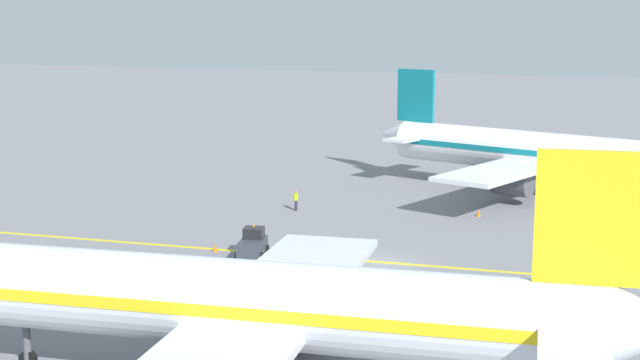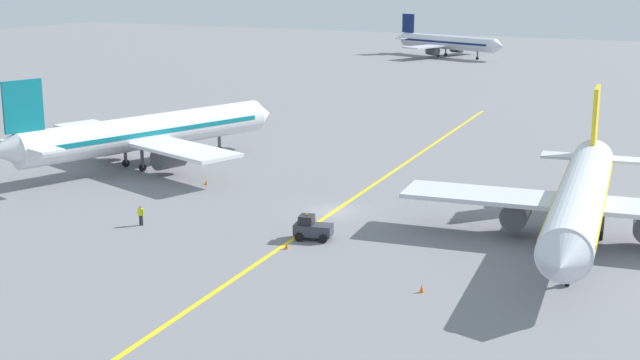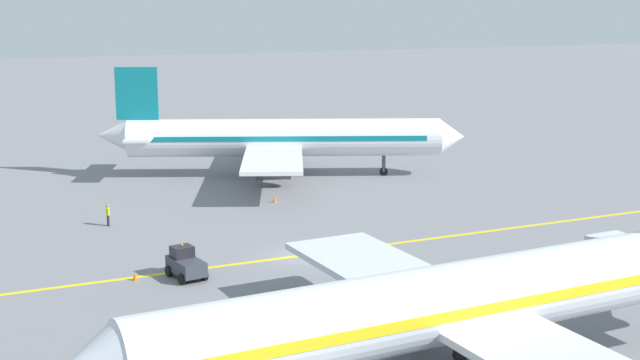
% 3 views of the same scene
% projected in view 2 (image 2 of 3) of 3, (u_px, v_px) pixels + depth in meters
% --- Properties ---
extents(ground_plane, '(400.00, 400.00, 0.00)m').
position_uv_depth(ground_plane, '(334.00, 211.00, 78.75)').
color(ground_plane, slate).
extents(apron_yellow_centreline, '(8.98, 119.72, 0.01)m').
position_uv_depth(apron_yellow_centreline, '(334.00, 211.00, 78.75)').
color(apron_yellow_centreline, yellow).
rests_on(apron_yellow_centreline, ground).
extents(airplane_at_gate, '(28.20, 34.59, 10.60)m').
position_uv_depth(airplane_at_gate, '(145.00, 133.00, 95.21)').
color(airplane_at_gate, white).
rests_on(airplane_at_gate, ground).
extents(airplane_adjacent_stand, '(28.42, 35.54, 10.60)m').
position_uv_depth(airplane_adjacent_stand, '(582.00, 198.00, 68.81)').
color(airplane_adjacent_stand, silver).
rests_on(airplane_adjacent_stand, ground).
extents(airplane_distant_taxiing, '(30.91, 25.27, 9.54)m').
position_uv_depth(airplane_distant_taxiing, '(447.00, 43.00, 209.95)').
color(airplane_distant_taxiing, silver).
rests_on(airplane_distant_taxiing, ground).
extents(baggage_tug_dark, '(3.26, 2.31, 2.11)m').
position_uv_depth(baggage_tug_dark, '(312.00, 228.00, 70.50)').
color(baggage_tug_dark, '#333842').
rests_on(baggage_tug_dark, ground).
extents(ground_crew_worker, '(0.58, 0.24, 1.68)m').
position_uv_depth(ground_crew_worker, '(141.00, 215.00, 74.33)').
color(ground_crew_worker, '#23232D').
rests_on(ground_crew_worker, ground).
extents(traffic_cone_near_nose, '(0.32, 0.32, 0.55)m').
position_uv_depth(traffic_cone_near_nose, '(206.00, 182.00, 88.20)').
color(traffic_cone_near_nose, orange).
rests_on(traffic_cone_near_nose, ground).
extents(traffic_cone_mid_apron, '(0.32, 0.32, 0.55)m').
position_uv_depth(traffic_cone_mid_apron, '(422.00, 288.00, 59.19)').
color(traffic_cone_mid_apron, orange).
rests_on(traffic_cone_mid_apron, ground).
extents(traffic_cone_by_wingtip, '(0.32, 0.32, 0.55)m').
position_uv_depth(traffic_cone_by_wingtip, '(287.00, 245.00, 68.26)').
color(traffic_cone_by_wingtip, orange).
rests_on(traffic_cone_by_wingtip, ground).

